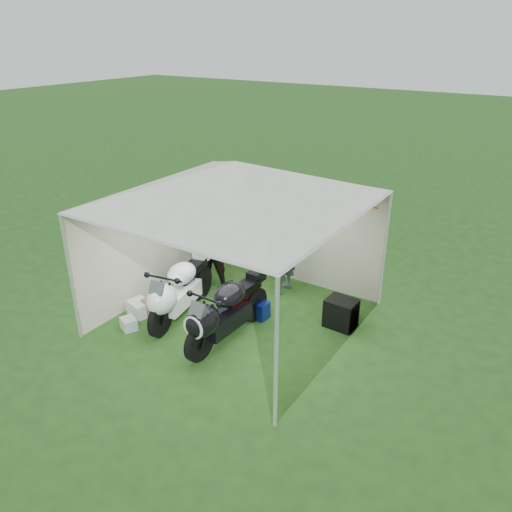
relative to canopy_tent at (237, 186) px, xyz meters
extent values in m
plane|color=#21441A|center=(0.00, -0.03, -2.58)|extent=(80.00, 80.00, 0.00)
cylinder|color=silver|center=(-2.00, -2.03, -1.43)|extent=(0.06, 0.06, 2.30)
cylinder|color=silver|center=(2.00, -2.03, -1.43)|extent=(0.06, 0.06, 2.30)
cylinder|color=silver|center=(-2.00, 1.97, -1.43)|extent=(0.06, 0.06, 2.30)
cylinder|color=silver|center=(2.00, 1.97, -1.43)|extent=(0.06, 0.06, 2.30)
cube|color=beige|center=(0.00, 1.97, -1.43)|extent=(4.00, 0.02, 2.30)
cube|color=beige|center=(-2.00, -0.03, -1.43)|extent=(0.02, 4.00, 2.30)
cube|color=beige|center=(2.00, -0.03, -1.43)|extent=(0.02, 4.00, 2.30)
pyramid|color=silver|center=(0.00, -0.03, 0.07)|extent=(5.66, 5.66, 0.70)
cube|color=#99A5B7|center=(-1.65, 1.95, -0.73)|extent=(0.22, 0.02, 0.28)
cube|color=#99A5B7|center=(-1.30, 1.95, -0.73)|extent=(0.22, 0.02, 0.28)
cube|color=#99A5B7|center=(-0.95, 1.95, -0.73)|extent=(0.22, 0.01, 0.28)
cube|color=#99A5B7|center=(-0.60, 1.95, -0.73)|extent=(0.22, 0.01, 0.28)
cube|color=#99A5B7|center=(-1.65, 1.95, -1.03)|extent=(0.22, 0.02, 0.28)
cube|color=#99A5B7|center=(-1.30, 1.95, -1.03)|extent=(0.22, 0.01, 0.28)
cube|color=#99A5B7|center=(-0.95, 1.95, -1.03)|extent=(0.22, 0.02, 0.28)
cube|color=#99A5B7|center=(-0.60, 1.95, -1.03)|extent=(0.22, 0.01, 0.28)
cylinder|color=#D8590C|center=(0.20, 1.94, -0.63)|extent=(3.20, 0.02, 0.02)
cylinder|color=black|center=(-0.84, -1.22, -2.25)|extent=(0.23, 0.66, 0.65)
cylinder|color=black|center=(-1.12, 0.27, -2.25)|extent=(0.28, 0.67, 0.65)
cube|color=white|center=(-0.97, -0.53, -2.16)|extent=(0.55, 1.08, 0.32)
ellipsoid|color=white|center=(-0.86, -1.11, -1.90)|extent=(0.60, 0.73, 0.54)
ellipsoid|color=white|center=(-0.99, -0.42, -1.73)|extent=(0.59, 0.74, 0.38)
cube|color=black|center=(-1.07, 0.01, -1.80)|extent=(0.40, 0.69, 0.15)
cube|color=white|center=(-1.13, 0.36, -1.71)|extent=(0.29, 0.36, 0.19)
cube|color=black|center=(-1.05, -0.10, -1.98)|extent=(0.22, 0.60, 0.11)
cube|color=#3F474C|center=(-0.84, -1.24, -1.62)|extent=(0.28, 0.20, 0.23)
cylinder|color=black|center=(0.19, -1.40, -2.25)|extent=(0.13, 0.66, 0.65)
cylinder|color=black|center=(0.24, 0.12, -2.25)|extent=(0.18, 0.66, 0.65)
cube|color=black|center=(0.22, -0.70, -2.16)|extent=(0.40, 1.04, 0.33)
ellipsoid|color=black|center=(0.20, -1.30, -1.90)|extent=(0.51, 0.67, 0.54)
ellipsoid|color=black|center=(0.22, -0.59, -1.73)|extent=(0.50, 0.68, 0.38)
cube|color=black|center=(0.24, -0.15, -1.79)|extent=(0.30, 0.66, 0.15)
cube|color=black|center=(0.25, 0.20, -1.71)|extent=(0.25, 0.33, 0.20)
cube|color=maroon|center=(0.23, -0.26, -1.98)|extent=(0.13, 0.60, 0.11)
cube|color=#3F474C|center=(0.19, -1.43, -1.62)|extent=(0.27, 0.17, 0.23)
cylinder|color=white|center=(0.19, -1.53, -1.90)|extent=(0.39, 0.03, 0.39)
cube|color=#162CC5|center=(0.25, 0.23, -2.41)|extent=(0.45, 0.29, 0.33)
imported|color=black|center=(-1.28, 0.92, -1.72)|extent=(0.95, 0.81, 1.71)
imported|color=slate|center=(0.14, 1.37, -1.64)|extent=(0.47, 0.70, 1.88)
cube|color=black|center=(1.70, 0.79, -2.31)|extent=(0.55, 0.45, 0.54)
cube|color=silver|center=(-1.65, -0.92, -2.43)|extent=(0.50, 0.43, 0.29)
cube|color=brown|center=(-1.39, -0.78, -2.41)|extent=(0.45, 0.45, 0.33)
cube|color=silver|center=(-1.47, -1.39, -2.47)|extent=(0.37, 0.34, 0.21)
camera|label=1|loc=(4.65, -6.59, 2.38)|focal=35.00mm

